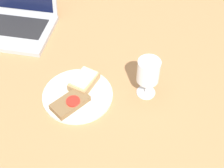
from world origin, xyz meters
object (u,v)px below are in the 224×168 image
at_px(plate, 78,95).
at_px(sandwich_with_cheese, 84,81).
at_px(laptop, 13,18).
at_px(wine_glass, 148,72).
at_px(sandwich_with_tomato, 70,103).

height_order(plate, sandwich_with_cheese, sandwich_with_cheese).
distance_m(plate, laptop, 0.46).
xyz_separation_m(plate, laptop, (-0.34, 0.31, 0.04)).
height_order(sandwich_with_cheese, wine_glass, wine_glass).
distance_m(plate, wine_glass, 0.24).
bearing_deg(sandwich_with_tomato, wine_glass, 24.67).
xyz_separation_m(sandwich_with_cheese, wine_glass, (0.20, 0.01, 0.07)).
bearing_deg(wine_glass, sandwich_with_tomato, -155.33).
xyz_separation_m(sandwich_with_tomato, wine_glass, (0.22, 0.10, 0.08)).
bearing_deg(sandwich_with_cheese, wine_glass, 2.91).
bearing_deg(sandwich_with_cheese, laptop, 143.34).
xyz_separation_m(plate, wine_glass, (0.21, 0.06, 0.09)).
bearing_deg(sandwich_with_cheese, plate, -102.97).
bearing_deg(sandwich_with_cheese, sandwich_with_tomato, -102.52).
bearing_deg(plate, wine_glass, 14.80).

